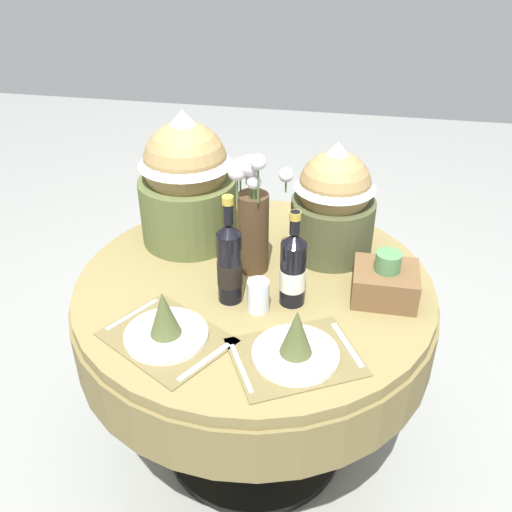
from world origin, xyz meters
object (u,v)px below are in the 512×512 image
object	(u,v)px
gift_tub_back_left	(186,175)
wine_bottle_left	(293,269)
wine_bottle_centre	(230,263)
tumbler_mid	(258,296)
dining_table	(254,317)
flower_vase	(252,216)
gift_tub_back_right	(334,197)
place_setting_right	(296,344)
woven_basket_side_right	(385,282)
place_setting_left	(165,325)

from	to	relation	value
gift_tub_back_left	wine_bottle_left	bearing A→B (deg)	-37.46
wine_bottle_centre	tumbler_mid	distance (m)	0.13
dining_table	flower_vase	size ratio (longest dim) A/B	2.74
tumbler_mid	gift_tub_back_right	size ratio (longest dim) A/B	0.25
place_setting_right	woven_basket_side_right	world-z (taller)	woven_basket_side_right
place_setting_right	gift_tub_back_left	xyz separation A→B (m)	(-0.46, 0.57, 0.20)
wine_bottle_centre	gift_tub_back_left	distance (m)	0.42
wine_bottle_left	wine_bottle_centre	bearing A→B (deg)	-173.87
place_setting_right	wine_bottle_left	size ratio (longest dim) A/B	1.33
place_setting_left	gift_tub_back_right	world-z (taller)	gift_tub_back_right
flower_vase	tumbler_mid	size ratio (longest dim) A/B	4.25
place_setting_left	tumbler_mid	size ratio (longest dim) A/B	4.16
flower_vase	wine_bottle_left	size ratio (longest dim) A/B	1.38
gift_tub_back_left	woven_basket_side_right	bearing A→B (deg)	-19.28
dining_table	wine_bottle_centre	world-z (taller)	wine_bottle_centre
place_setting_right	flower_vase	size ratio (longest dim) A/B	0.97
dining_table	place_setting_right	distance (m)	0.43
flower_vase	tumbler_mid	bearing A→B (deg)	-74.93
place_setting_left	wine_bottle_centre	bearing A→B (deg)	57.45
place_setting_left	gift_tub_back_right	size ratio (longest dim) A/B	1.04
gift_tub_back_left	woven_basket_side_right	size ratio (longest dim) A/B	2.43
flower_vase	gift_tub_back_right	world-z (taller)	flower_vase
place_setting_left	tumbler_mid	distance (m)	0.29
flower_vase	place_setting_left	bearing A→B (deg)	-113.75
dining_table	place_setting_left	world-z (taller)	place_setting_left
place_setting_left	woven_basket_side_right	size ratio (longest dim) A/B	2.15
dining_table	gift_tub_back_left	distance (m)	0.54
tumbler_mid	place_setting_right	bearing A→B (deg)	-54.13
flower_vase	woven_basket_side_right	distance (m)	0.46
flower_vase	woven_basket_side_right	size ratio (longest dim) A/B	2.20
flower_vase	gift_tub_back_right	xyz separation A→B (m)	(0.25, 0.16, 0.01)
tumbler_mid	wine_bottle_centre	bearing A→B (deg)	158.53
wine_bottle_left	tumbler_mid	xyz separation A→B (m)	(-0.10, -0.06, -0.07)
place_setting_left	wine_bottle_centre	distance (m)	0.27
wine_bottle_left	gift_tub_back_right	size ratio (longest dim) A/B	0.77
gift_tub_back_left	gift_tub_back_right	world-z (taller)	gift_tub_back_left
gift_tub_back_left	gift_tub_back_right	size ratio (longest dim) A/B	1.18
place_setting_left	gift_tub_back_left	size ratio (longest dim) A/B	0.88
wine_bottle_left	tumbler_mid	bearing A→B (deg)	-148.90
flower_vase	wine_bottle_centre	xyz separation A→B (m)	(-0.04, -0.18, -0.07)
wine_bottle_left	woven_basket_side_right	size ratio (longest dim) A/B	1.60
gift_tub_back_left	flower_vase	bearing A→B (deg)	-31.28
woven_basket_side_right	tumbler_mid	bearing A→B (deg)	-160.48
wine_bottle_left	wine_bottle_centre	distance (m)	0.19
wine_bottle_centre	flower_vase	bearing A→B (deg)	78.64
place_setting_right	tumbler_mid	world-z (taller)	place_setting_right
wine_bottle_centre	place_setting_left	bearing A→B (deg)	-122.55
place_setting_left	place_setting_right	world-z (taller)	same
tumbler_mid	woven_basket_side_right	size ratio (longest dim) A/B	0.52
wine_bottle_left	gift_tub_back_right	distance (m)	0.34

